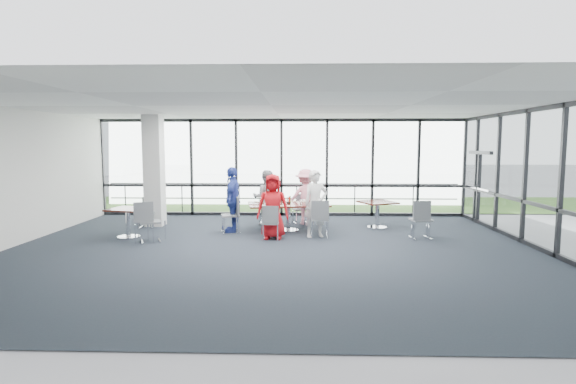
{
  "coord_description": "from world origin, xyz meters",
  "views": [
    {
      "loc": [
        0.66,
        -9.84,
        2.35
      ],
      "look_at": [
        0.31,
        2.02,
        1.1
      ],
      "focal_mm": 28.0,
      "sensor_mm": 36.0,
      "label": 1
    }
  ],
  "objects_px": {
    "diner_far_right": "(305,197)",
    "chair_main_fr": "(300,209)",
    "diner_near_left": "(273,207)",
    "chair_main_nl": "(270,223)",
    "chair_spare_la": "(150,222)",
    "diner_far_left": "(266,198)",
    "side_table_right": "(377,205)",
    "diner_near_right": "(316,204)",
    "chair_spare_lb": "(147,213)",
    "chair_spare_r": "(421,220)",
    "chair_main_nr": "(320,219)",
    "structural_column": "(154,171)",
    "chair_main_fl": "(267,209)",
    "main_table": "(288,207)",
    "chair_main_end": "(230,215)",
    "diner_end": "(233,199)",
    "side_table_left": "(128,213)"
  },
  "relations": [
    {
      "from": "chair_main_fl",
      "to": "chair_spare_la",
      "type": "distance_m",
      "value": 3.7
    },
    {
      "from": "chair_main_fr",
      "to": "chair_spare_r",
      "type": "relative_size",
      "value": 0.88
    },
    {
      "from": "diner_near_left",
      "to": "chair_main_end",
      "type": "bearing_deg",
      "value": 150.75
    },
    {
      "from": "side_table_right",
      "to": "diner_near_right",
      "type": "xyz_separation_m",
      "value": [
        -1.79,
        -1.33,
        0.22
      ]
    },
    {
      "from": "main_table",
      "to": "chair_main_fr",
      "type": "xyz_separation_m",
      "value": [
        0.33,
        1.22,
        -0.22
      ]
    },
    {
      "from": "diner_end",
      "to": "chair_spare_la",
      "type": "distance_m",
      "value": 2.28
    },
    {
      "from": "diner_far_right",
      "to": "chair_main_end",
      "type": "relative_size",
      "value": 1.74
    },
    {
      "from": "diner_near_right",
      "to": "diner_far_right",
      "type": "xyz_separation_m",
      "value": [
        -0.24,
        1.85,
        -0.04
      ]
    },
    {
      "from": "structural_column",
      "to": "side_table_right",
      "type": "bearing_deg",
      "value": -1.54
    },
    {
      "from": "diner_far_right",
      "to": "chair_main_nr",
      "type": "height_order",
      "value": "diner_far_right"
    },
    {
      "from": "diner_far_right",
      "to": "chair_main_fr",
      "type": "distance_m",
      "value": 0.47
    },
    {
      "from": "diner_far_right",
      "to": "chair_main_nr",
      "type": "bearing_deg",
      "value": 90.52
    },
    {
      "from": "chair_spare_lb",
      "to": "chair_main_end",
      "type": "bearing_deg",
      "value": 160.64
    },
    {
      "from": "chair_spare_r",
      "to": "diner_far_right",
      "type": "bearing_deg",
      "value": 135.95
    },
    {
      "from": "diner_end",
      "to": "diner_far_left",
      "type": "bearing_deg",
      "value": 145.82
    },
    {
      "from": "chair_spare_la",
      "to": "diner_end",
      "type": "bearing_deg",
      "value": 13.34
    },
    {
      "from": "diner_far_right",
      "to": "main_table",
      "type": "bearing_deg",
      "value": 55.31
    },
    {
      "from": "chair_main_fr",
      "to": "chair_main_end",
      "type": "distance_m",
      "value": 2.44
    },
    {
      "from": "chair_spare_lb",
      "to": "chair_main_nl",
      "type": "bearing_deg",
      "value": 152.83
    },
    {
      "from": "side_table_right",
      "to": "chair_spare_r",
      "type": "relative_size",
      "value": 1.23
    },
    {
      "from": "chair_spare_la",
      "to": "diner_near_right",
      "type": "bearing_deg",
      "value": -13.11
    },
    {
      "from": "diner_far_right",
      "to": "side_table_right",
      "type": "bearing_deg",
      "value": 155.83
    },
    {
      "from": "diner_end",
      "to": "chair_main_nr",
      "type": "relative_size",
      "value": 1.88
    },
    {
      "from": "diner_near_right",
      "to": "chair_spare_lb",
      "type": "distance_m",
      "value": 4.91
    },
    {
      "from": "diner_near_right",
      "to": "diner_far_right",
      "type": "bearing_deg",
      "value": 78.78
    },
    {
      "from": "main_table",
      "to": "chair_main_fr",
      "type": "bearing_deg",
      "value": 65.45
    },
    {
      "from": "main_table",
      "to": "chair_main_fl",
      "type": "height_order",
      "value": "chair_main_fl"
    },
    {
      "from": "chair_main_end",
      "to": "chair_main_fr",
      "type": "bearing_deg",
      "value": 113.81
    },
    {
      "from": "diner_near_right",
      "to": "chair_spare_la",
      "type": "xyz_separation_m",
      "value": [
        -4.03,
        -0.7,
        -0.37
      ]
    },
    {
      "from": "chair_main_end",
      "to": "chair_spare_lb",
      "type": "xyz_separation_m",
      "value": [
        -2.49,
        0.67,
        -0.05
      ]
    },
    {
      "from": "chair_main_nr",
      "to": "chair_spare_r",
      "type": "height_order",
      "value": "chair_spare_r"
    },
    {
      "from": "diner_near_right",
      "to": "chair_main_fr",
      "type": "distance_m",
      "value": 2.12
    },
    {
      "from": "diner_near_left",
      "to": "chair_main_nl",
      "type": "xyz_separation_m",
      "value": [
        -0.05,
        -0.14,
        -0.39
      ]
    },
    {
      "from": "diner_near_left",
      "to": "chair_main_nl",
      "type": "relative_size",
      "value": 1.92
    },
    {
      "from": "chair_main_nl",
      "to": "structural_column",
      "type": "bearing_deg",
      "value": 155.23
    },
    {
      "from": "diner_far_right",
      "to": "diner_near_left",
      "type": "bearing_deg",
      "value": 58.43
    },
    {
      "from": "side_table_left",
      "to": "diner_far_left",
      "type": "bearing_deg",
      "value": 29.58
    },
    {
      "from": "diner_far_right",
      "to": "chair_spare_la",
      "type": "height_order",
      "value": "diner_far_right"
    },
    {
      "from": "side_table_right",
      "to": "chair_main_fl",
      "type": "height_order",
      "value": "chair_main_fl"
    },
    {
      "from": "diner_end",
      "to": "diner_near_right",
      "type": "bearing_deg",
      "value": 77.23
    },
    {
      "from": "diner_near_left",
      "to": "diner_far_right",
      "type": "xyz_separation_m",
      "value": [
        0.83,
        2.09,
        0.01
      ]
    },
    {
      "from": "diner_far_right",
      "to": "diner_end",
      "type": "xyz_separation_m",
      "value": [
        -1.97,
        -1.22,
        0.06
      ]
    },
    {
      "from": "structural_column",
      "to": "chair_main_end",
      "type": "height_order",
      "value": "structural_column"
    },
    {
      "from": "chair_main_end",
      "to": "chair_spare_lb",
      "type": "distance_m",
      "value": 2.58
    },
    {
      "from": "diner_end",
      "to": "chair_main_fl",
      "type": "bearing_deg",
      "value": 149.42
    },
    {
      "from": "chair_spare_la",
      "to": "diner_far_left",
      "type": "bearing_deg",
      "value": 19.47
    },
    {
      "from": "diner_near_right",
      "to": "chair_main_nr",
      "type": "height_order",
      "value": "diner_near_right"
    },
    {
      "from": "diner_end",
      "to": "chair_spare_la",
      "type": "bearing_deg",
      "value": -50.56
    },
    {
      "from": "structural_column",
      "to": "diner_far_right",
      "type": "distance_m",
      "value": 4.47
    },
    {
      "from": "chair_main_nl",
      "to": "chair_main_fr",
      "type": "relative_size",
      "value": 1.0
    }
  ]
}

